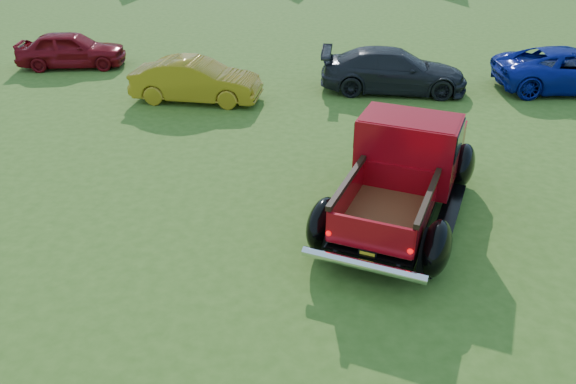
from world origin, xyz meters
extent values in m
plane|color=#395B1A|center=(0.00, 0.00, 0.00)|extent=(120.00, 120.00, 0.00)
cylinder|color=black|center=(0.74, 0.18, 0.40)|extent=(0.47, 0.84, 0.81)
cylinder|color=black|center=(2.38, -0.32, 0.40)|extent=(0.47, 0.84, 0.81)
cylinder|color=black|center=(1.67, 3.28, 0.40)|extent=(0.47, 0.84, 0.81)
cylinder|color=black|center=(3.32, 2.78, 0.40)|extent=(0.47, 0.84, 0.81)
cube|color=black|center=(2.04, 1.53, 0.46)|extent=(2.73, 4.96, 0.20)
cube|color=#9F0812|center=(2.53, 3.13, 0.87)|extent=(2.08, 1.95, 0.63)
cube|color=silver|center=(2.75, 3.87, 0.86)|extent=(1.57, 0.53, 0.51)
cube|color=#9F0812|center=(2.15, 1.87, 1.21)|extent=(2.06, 1.63, 1.31)
cube|color=black|center=(2.15, 1.87, 1.57)|extent=(2.07, 1.55, 0.51)
cube|color=#9F0812|center=(2.15, 1.87, 1.84)|extent=(1.95, 1.51, 0.08)
cube|color=brown|center=(1.68, 0.32, 0.63)|extent=(1.89, 2.33, 0.05)
cube|color=#9F0812|center=(1.03, 0.52, 0.89)|extent=(0.63, 1.95, 0.53)
cube|color=#9F0812|center=(2.33, 0.12, 0.89)|extent=(0.63, 1.95, 0.53)
cube|color=#9F0812|center=(1.97, 1.29, 0.89)|extent=(1.32, 0.44, 0.53)
cube|color=#9F0812|center=(1.39, -0.65, 0.89)|extent=(1.32, 0.45, 0.53)
cube|color=black|center=(1.03, 0.52, 1.20)|extent=(0.67, 1.96, 0.09)
cube|color=black|center=(2.33, 0.12, 1.20)|extent=(0.67, 1.96, 0.09)
ellipsoid|color=black|center=(0.64, 0.21, 0.53)|extent=(0.76, 1.16, 0.89)
ellipsoid|color=black|center=(2.48, -0.35, 0.53)|extent=(0.76, 1.16, 0.89)
ellipsoid|color=black|center=(1.58, 3.31, 0.53)|extent=(0.76, 1.16, 0.89)
ellipsoid|color=black|center=(3.42, 2.75, 0.53)|extent=(0.76, 1.16, 0.89)
cube|color=black|center=(1.11, 1.76, 0.33)|extent=(0.92, 2.13, 0.06)
cube|color=black|center=(2.95, 1.20, 0.33)|extent=(0.92, 2.13, 0.06)
cylinder|color=silver|center=(1.31, -0.89, 0.51)|extent=(1.93, 0.72, 0.16)
cube|color=black|center=(1.37, -0.69, 0.56)|extent=(0.30, 0.10, 0.15)
cube|color=gold|center=(1.37, -0.70, 0.56)|extent=(0.24, 0.08, 0.10)
sphere|color=#CC0505|center=(0.76, -0.49, 0.79)|extent=(0.09, 0.09, 0.09)
sphere|color=#CC0505|center=(2.00, -0.87, 0.79)|extent=(0.09, 0.09, 0.09)
imported|color=maroon|center=(-8.50, 10.49, 0.61)|extent=(3.79, 2.04, 1.23)
imported|color=#A37B15|center=(-3.37, 7.51, 0.61)|extent=(3.78, 1.50, 1.22)
imported|color=black|center=(2.39, 8.99, 0.64)|extent=(4.42, 1.82, 1.28)
imported|color=navy|center=(7.81, 9.60, 0.64)|extent=(4.76, 2.55, 1.27)
camera|label=1|loc=(0.86, -7.95, 5.63)|focal=35.00mm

